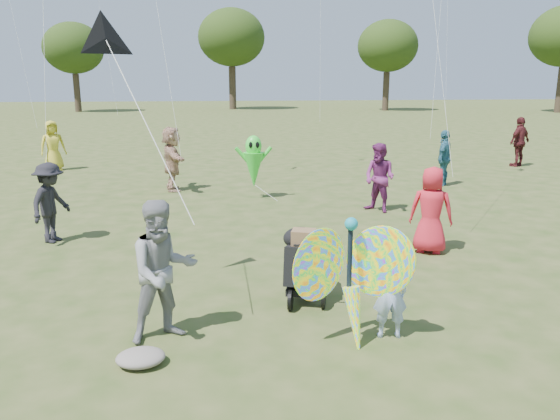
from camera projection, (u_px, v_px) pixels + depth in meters
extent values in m
plane|color=#51592B|center=(308.00, 308.00, 7.82)|extent=(160.00, 160.00, 0.00)
imported|color=#A2B4E5|center=(390.00, 292.00, 6.82)|extent=(0.47, 0.33, 1.20)
imported|color=gray|center=(163.00, 271.00, 6.71)|extent=(1.05, 0.94, 1.79)
ellipsoid|color=gray|center=(141.00, 358.00, 6.24)|extent=(0.56, 0.46, 0.18)
imported|color=red|center=(431.00, 210.00, 10.18)|extent=(0.95, 0.81, 1.64)
imported|color=black|center=(51.00, 203.00, 10.85)|extent=(0.94, 1.19, 1.61)
imported|color=#2E6880|center=(444.00, 158.00, 16.73)|extent=(0.96, 1.04, 1.71)
imported|color=tan|center=(172.00, 159.00, 15.93)|extent=(0.81, 1.81, 1.88)
imported|color=#752765|center=(380.00, 178.00, 13.35)|extent=(1.01, 1.05, 1.70)
imported|color=gold|center=(53.00, 146.00, 19.54)|extent=(1.03, 0.88, 1.79)
imported|color=#4C191D|center=(519.00, 142.00, 20.44)|extent=(1.17, 0.89, 1.85)
cube|color=black|center=(303.00, 264.00, 8.00)|extent=(0.70, 0.96, 0.71)
cube|color=black|center=(303.00, 286.00, 8.08)|extent=(0.60, 0.78, 0.10)
ellipsoid|color=black|center=(300.00, 238.00, 8.16)|extent=(0.51, 0.45, 0.33)
cylinder|color=black|center=(290.00, 300.00, 7.72)|extent=(0.14, 0.30, 0.30)
cylinder|color=black|center=(324.00, 298.00, 7.79)|extent=(0.14, 0.30, 0.30)
cylinder|color=black|center=(297.00, 282.00, 8.53)|extent=(0.11, 0.22, 0.22)
cylinder|color=black|center=(310.00, 246.00, 7.44)|extent=(0.43, 0.16, 0.03)
cube|color=olive|center=(304.00, 239.00, 7.86)|extent=(0.41, 0.37, 0.26)
ellipsoid|color=red|center=(319.00, 265.00, 6.55)|extent=(0.98, 0.71, 1.24)
ellipsoid|color=red|center=(380.00, 262.00, 6.65)|extent=(0.98, 0.71, 1.24)
cylinder|color=black|center=(350.00, 267.00, 6.63)|extent=(0.06, 0.06, 1.00)
cone|color=red|center=(356.00, 324.00, 6.63)|extent=(0.36, 0.49, 0.93)
sphere|color=teal|center=(351.00, 224.00, 6.49)|extent=(0.16, 0.16, 0.16)
cone|color=black|center=(105.00, 39.00, 7.53)|extent=(0.89, 0.62, 0.81)
cylinder|color=silver|center=(147.00, 127.00, 7.13)|extent=(1.17, 1.56, 2.31)
cone|color=#35E136|center=(254.00, 170.00, 14.86)|extent=(0.56, 0.56, 0.95)
ellipsoid|color=#35E136|center=(253.00, 146.00, 14.71)|extent=(0.44, 0.39, 0.57)
ellipsoid|color=black|center=(251.00, 145.00, 14.51)|extent=(0.10, 0.05, 0.17)
ellipsoid|color=black|center=(257.00, 145.00, 14.53)|extent=(0.10, 0.05, 0.17)
cylinder|color=#35E136|center=(243.00, 155.00, 14.72)|extent=(0.43, 0.10, 0.49)
cylinder|color=#35E136|center=(265.00, 155.00, 14.81)|extent=(0.43, 0.10, 0.49)
cylinder|color=silver|center=(266.00, 193.00, 14.85)|extent=(0.61, 0.41, 0.41)
cylinder|color=#3A2D21|center=(77.00, 93.00, 55.56)|extent=(0.63, 0.63, 3.78)
ellipsoid|color=#2B4214|center=(73.00, 48.00, 54.54)|extent=(5.94, 5.94, 5.05)
cylinder|color=#3A2D21|center=(233.00, 88.00, 60.52)|extent=(0.77, 0.77, 4.62)
ellipsoid|color=#2B4214|center=(232.00, 37.00, 59.27)|extent=(7.26, 7.26, 6.17)
cylinder|color=#3A2D21|center=(386.00, 91.00, 57.95)|extent=(0.66, 0.67, 3.99)
ellipsoid|color=#2B4214|center=(388.00, 46.00, 56.87)|extent=(6.27, 6.27, 5.33)
cylinder|color=#3A2D21|center=(560.00, 90.00, 54.29)|extent=(0.73, 0.73, 4.41)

